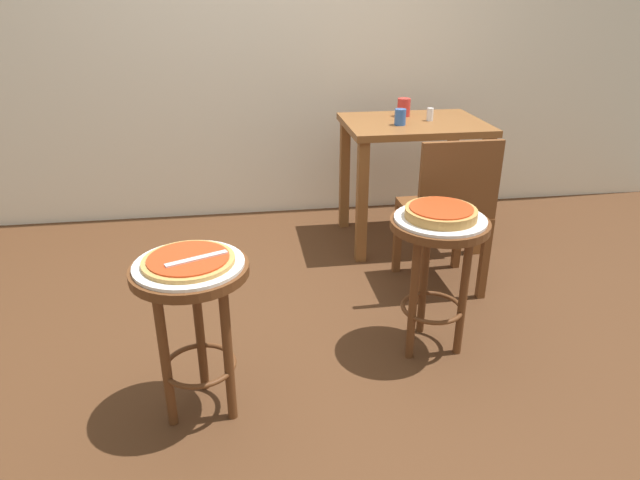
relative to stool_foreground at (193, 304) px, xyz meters
The scene contains 13 objects.
ground_plane 0.83m from the stool_foreground, 45.32° to the left, with size 6.00×6.00×0.00m, color #4C2D19.
stool_foreground is the anchor object (origin of this frame).
serving_plate_foreground 0.16m from the stool_foreground, ahead, with size 0.38×0.38×0.01m, color white.
pizza_foreground 0.17m from the stool_foreground, 45.00° to the left, with size 0.32×0.32×0.02m.
stool_middle 1.04m from the stool_foreground, 15.25° to the left, with size 0.41×0.41×0.62m.
serving_plate_middle 1.05m from the stool_foreground, 15.25° to the left, with size 0.38×0.38×0.01m, color silver.
pizza_middle 1.06m from the stool_foreground, 15.25° to the left, with size 0.30×0.30×0.05m.
dining_table 1.93m from the stool_foreground, 49.58° to the left, with size 0.83×0.64×0.77m.
cup_near_edge 1.82m from the stool_foreground, 50.56° to the left, with size 0.07×0.07×0.09m, color #3360B2.
cup_far_edge 2.06m from the stool_foreground, 52.86° to the left, with size 0.08×0.08×0.11m, color red.
condiment_shaker 2.02m from the stool_foreground, 47.46° to the left, with size 0.04×0.04×0.08m, color white.
wooden_chair 1.46m from the stool_foreground, 32.23° to the left, with size 0.40×0.40×0.85m.
pizza_server_knife 0.19m from the stool_foreground, 33.69° to the right, with size 0.22×0.02×0.01m, color silver.
Camera 1 is at (-0.29, -2.27, 1.50)m, focal length 31.51 mm.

